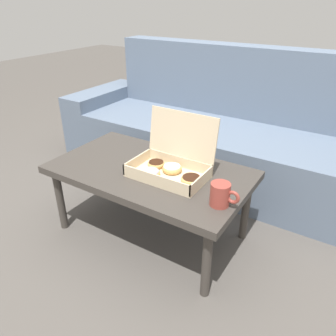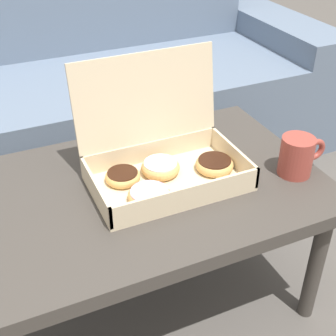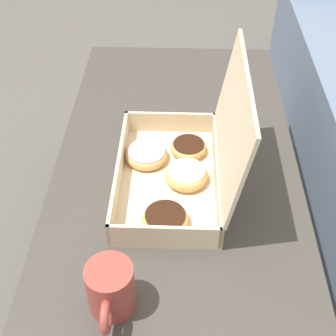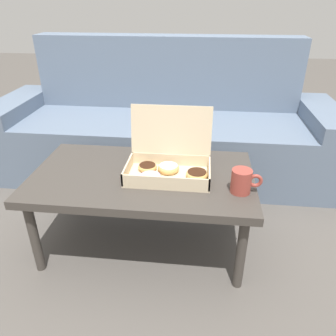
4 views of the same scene
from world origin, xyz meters
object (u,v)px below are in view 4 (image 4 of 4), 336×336
object	(u,v)px
couch	(164,129)
coffee_table	(143,181)
coffee_mug	(242,181)
pastry_box	(168,164)

from	to	relation	value
couch	coffee_table	bearing A→B (deg)	-90.00
coffee_table	coffee_mug	xyz separation A→B (m)	(0.47, -0.11, 0.10)
pastry_box	coffee_mug	distance (m)	0.36
pastry_box	coffee_mug	world-z (taller)	pastry_box
coffee_mug	couch	bearing A→B (deg)	114.71
couch	coffee_mug	xyz separation A→B (m)	(0.47, -1.01, 0.17)
couch	coffee_table	distance (m)	0.90
couch	pastry_box	world-z (taller)	couch
coffee_mug	pastry_box	bearing A→B (deg)	159.81
coffee_table	coffee_mug	world-z (taller)	coffee_mug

